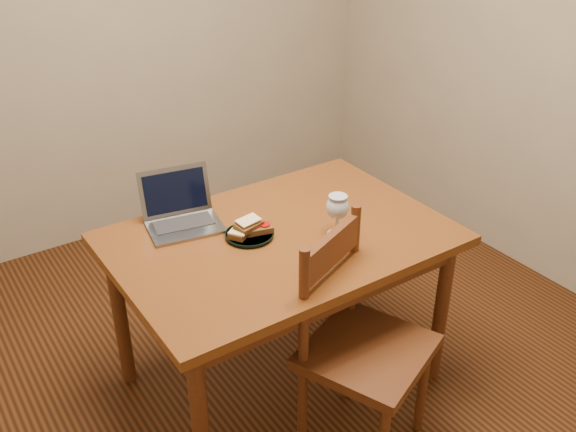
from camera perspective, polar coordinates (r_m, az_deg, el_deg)
floor at (r=3.04m, az=-0.54°, el=-13.01°), size 3.20×3.20×0.02m
back_wall at (r=3.78m, az=-14.88°, el=17.07°), size 3.20×0.02×2.60m
right_wall at (r=3.49m, az=22.77°, el=14.89°), size 0.02×3.20×2.60m
table at (r=2.57m, az=-0.66°, el=-3.32°), size 1.30×0.90×0.74m
chair at (r=2.39m, az=6.59°, el=-10.60°), size 0.57×0.56×0.47m
plate at (r=2.51m, az=-3.45°, el=-1.69°), size 0.19×0.19×0.02m
sandwich_cheese at (r=2.49m, az=-4.21°, el=-1.32°), size 0.12×0.11×0.03m
sandwich_tomato at (r=2.51m, az=-2.64°, el=-1.05°), size 0.12×0.09×0.03m
sandwich_top at (r=2.49m, az=-3.53°, el=-0.72°), size 0.12×0.09×0.03m
milk_glass at (r=2.49m, az=4.40°, el=0.06°), size 0.09×0.09×0.17m
laptop at (r=2.62m, az=-9.55°, el=0.54°), size 0.33×0.31×0.21m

